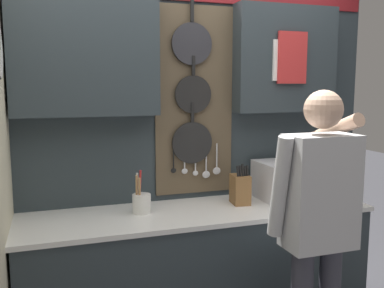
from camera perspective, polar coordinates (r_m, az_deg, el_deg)
The scene contains 6 objects.
base_cabinet_counter at distance 2.96m, azimuth 0.87°, elevation -17.13°, with size 2.26×0.62×0.89m.
back_wall_unit at distance 2.94m, azimuth -0.94°, elevation 4.19°, with size 2.83×0.23×2.40m.
microwave at distance 3.12m, azimuth 13.52°, elevation -4.72°, with size 0.50×0.40×0.26m.
knife_block at distance 2.93m, azimuth 6.44°, elevation -5.96°, with size 0.13×0.16×0.28m.
utensil_crock at distance 2.73m, azimuth -6.77°, elevation -7.74°, with size 0.12×0.12×0.27m.
person at distance 2.44m, azimuth 16.43°, elevation -9.08°, with size 0.54×0.64×1.67m.
Camera 1 is at (-0.89, -2.53, 1.69)m, focal length 40.00 mm.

